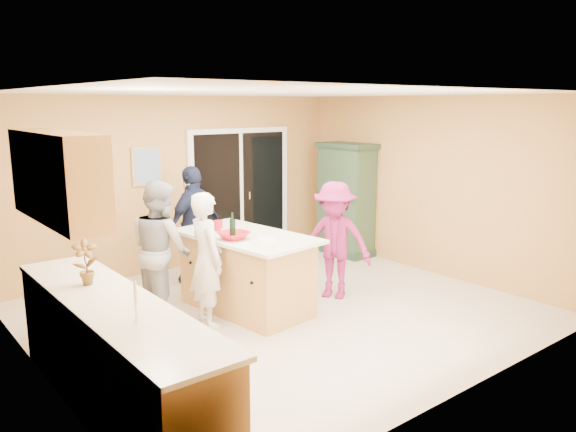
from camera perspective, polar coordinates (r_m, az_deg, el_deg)
floor at (r=6.91m, az=-0.46°, el=-9.68°), size 5.50×5.50×0.00m
ceiling at (r=6.45m, az=-0.50°, el=12.42°), size 5.50×5.00×0.10m
wall_back at (r=8.64m, az=-10.79°, el=3.29°), size 5.50×0.10×2.60m
wall_front at (r=4.89m, az=17.96°, el=-3.16°), size 5.50×0.10×2.60m
wall_left at (r=5.35m, az=-24.33°, el=-2.38°), size 0.10×5.00×2.60m
wall_right at (r=8.51m, az=14.26°, el=3.03°), size 0.10×5.00×2.60m
left_cabinet_run at (r=4.76m, az=-16.55°, el=-14.21°), size 0.65×3.05×1.24m
upper_cabinets at (r=5.11m, az=-22.39°, el=3.73°), size 0.35×1.60×0.75m
sliding_door at (r=9.18m, az=-4.83°, el=2.33°), size 1.90×0.07×2.10m
framed_picture at (r=8.34m, az=-14.13°, el=4.95°), size 0.46×0.04×0.56m
kitchen_island at (r=6.86m, az=-4.23°, el=-5.95°), size 1.18×1.90×0.94m
green_hutch at (r=9.36m, az=5.89°, el=1.57°), size 0.53×1.01×1.85m
woman_white at (r=6.36m, az=-8.27°, el=-4.40°), size 0.43×0.60×1.53m
woman_grey at (r=6.68m, az=-12.77°, el=-3.35°), size 0.65×0.82×1.63m
woman_navy at (r=7.93m, az=-9.47°, el=-0.87°), size 1.04×0.70×1.65m
woman_magenta at (r=7.23m, az=4.75°, el=-2.48°), size 0.97×1.13×1.51m
serving_bowl at (r=6.50m, az=-5.55°, el=-1.99°), size 0.39×0.39×0.09m
tulip_vase at (r=5.12m, az=-19.89°, el=-4.44°), size 0.24×0.19×0.41m
tumbler_near at (r=6.96m, az=-7.20°, el=-0.96°), size 0.11×0.11×0.13m
tumbler_far at (r=7.09m, az=-6.92°, el=-0.83°), size 0.08×0.08×0.10m
wine_bottle at (r=6.54m, az=-5.65°, el=-1.23°), size 0.07×0.07×0.30m
white_plate at (r=6.46m, az=-2.23°, el=-2.35°), size 0.25×0.25×0.01m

